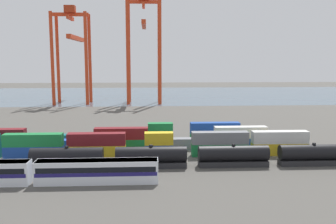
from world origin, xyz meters
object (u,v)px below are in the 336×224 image
shipping_container_18 (240,143)px  shipping_container_25 (215,138)px  freight_tank_row (233,156)px  shipping_container_23 (160,139)px  shipping_container_8 (220,150)px  gantry_crane_west (72,45)px  passenger_train (33,171)px  shipping_container_14 (60,145)px  gantry_crane_central (144,38)px  shipping_container_6 (159,150)px

shipping_container_18 → shipping_container_25: (-4.92, 5.92, 0.00)m
freight_tank_row → shipping_container_23: 24.14m
shipping_container_8 → gantry_crane_west: 117.44m
passenger_train → shipping_container_25: bearing=38.8°
passenger_train → shipping_container_14: 22.66m
shipping_container_8 → gantry_crane_central: size_ratio=0.24×
shipping_container_18 → gantry_crane_central: 102.97m
shipping_container_18 → gantry_crane_central: (-22.92, 96.05, 29.20)m
shipping_container_14 → shipping_container_23: (22.78, 5.92, 0.00)m
shipping_container_8 → shipping_container_14: bearing=170.4°
passenger_train → shipping_container_18: passenger_train is taller
freight_tank_row → gantry_crane_west: bearing=114.9°
gantry_crane_central → shipping_container_23: bearing=-87.1°
freight_tank_row → shipping_container_8: (-1.06, 8.20, -0.79)m
shipping_container_18 → freight_tank_row: bearing=-109.2°
gantry_crane_west → shipping_container_23: bearing=-67.2°
shipping_container_18 → shipping_container_25: 7.70m
passenger_train → shipping_container_18: size_ratio=3.43×
shipping_container_8 → shipping_container_25: size_ratio=1.00×
shipping_container_6 → shipping_container_25: size_ratio=0.50×
shipping_container_23 → shipping_container_14: bearing=-165.4°
shipping_container_8 → shipping_container_23: 17.12m
passenger_train → shipping_container_14: (-0.63, 22.63, -0.84)m
shipping_container_14 → gantry_crane_west: bearing=99.0°
shipping_container_8 → shipping_container_18: bearing=44.8°
passenger_train → shipping_container_6: passenger_train is taller
shipping_container_25 → passenger_train: bearing=-141.2°
freight_tank_row → shipping_container_18: (4.91, 14.12, -0.79)m
shipping_container_8 → shipping_container_23: (-12.37, 11.83, 0.00)m
shipping_container_6 → shipping_container_25: 18.44m
shipping_container_14 → gantry_crane_west: gantry_crane_west is taller
shipping_container_14 → gantry_crane_central: bearing=79.3°
freight_tank_row → shipping_container_18: bearing=70.8°
freight_tank_row → shipping_container_8: bearing=97.4°
shipping_container_8 → gantry_crane_central: bearing=99.4°
shipping_container_6 → shipping_container_8: bearing=0.0°
passenger_train → gantry_crane_west: (-16.02, 119.56, 24.86)m
passenger_train → shipping_container_14: bearing=91.6°
shipping_container_6 → shipping_container_18: (19.07, 5.92, 0.00)m
freight_tank_row → shipping_container_25: 20.05m
shipping_container_8 → shipping_container_25: 11.88m
passenger_train → gantry_crane_west: bearing=97.6°
passenger_train → shipping_container_23: passenger_train is taller
shipping_container_6 → shipping_container_18: same height
shipping_container_23 → shipping_container_25: size_ratio=0.50×
freight_tank_row → shipping_container_23: freight_tank_row is taller
shipping_container_18 → gantry_crane_central: bearing=103.4°
shipping_container_18 → shipping_container_23: bearing=162.1°
shipping_container_6 → shipping_container_25: same height
shipping_container_18 → shipping_container_23: same height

